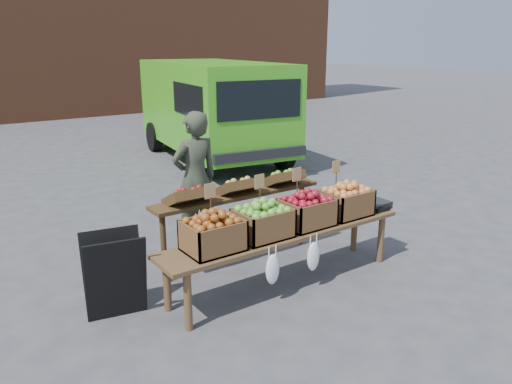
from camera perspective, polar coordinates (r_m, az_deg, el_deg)
ground at (r=5.69m, az=8.72°, el=-7.94°), size 80.00×80.00×0.00m
delivery_van at (r=10.45m, az=-4.92°, el=9.13°), size 2.67×4.71×2.00m
vendor at (r=5.97m, az=-6.95°, el=1.52°), size 0.59×0.38×1.61m
chalkboard_sign at (r=4.60m, az=-15.85°, el=-9.14°), size 0.56×0.38×0.79m
back_table at (r=5.46m, az=-2.01°, el=-2.92°), size 2.10×0.44×1.04m
display_bench at (r=5.05m, az=3.32°, el=-7.48°), size 2.70×0.56×0.57m
crate_golden_apples at (r=4.45m, az=-4.95°, el=-4.98°), size 0.50×0.40×0.28m
crate_russet_pears at (r=4.74m, az=0.79°, el=-3.58°), size 0.50×0.40×0.28m
crate_red_apples at (r=5.06m, az=5.83°, el=-2.32°), size 0.50×0.40×0.28m
crate_green_apples at (r=5.42m, az=10.22°, el=-1.20°), size 0.50×0.40×0.28m
weighing_scale at (r=5.75m, az=13.15°, el=-1.39°), size 0.34×0.30×0.08m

